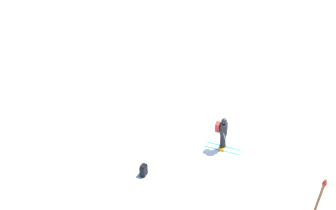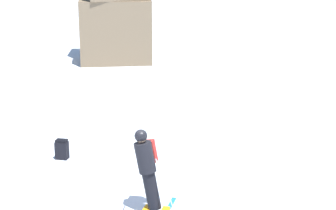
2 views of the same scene
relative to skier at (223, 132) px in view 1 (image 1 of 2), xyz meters
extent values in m
plane|color=white|center=(-0.10, -0.09, -0.97)|extent=(300.00, 300.00, 0.00)
cube|color=#1E7AC6|center=(-0.02, -0.03, -0.96)|extent=(0.66, 1.56, 0.01)
cube|color=#1E7AC6|center=(0.32, -0.15, -0.96)|extent=(0.66, 1.56, 0.01)
cube|color=orange|center=(-0.02, -0.03, -0.90)|extent=(0.23, 0.31, 0.12)
cube|color=orange|center=(0.32, -0.15, -0.90)|extent=(0.23, 0.31, 0.12)
cylinder|color=black|center=(0.07, -0.06, -0.46)|extent=(0.46, 0.38, 0.80)
cylinder|color=black|center=(-0.05, -0.01, 0.21)|extent=(0.53, 0.47, 0.65)
sphere|color=tan|center=(-0.12, 0.01, 0.61)|extent=(0.31, 0.29, 0.25)
sphere|color=black|center=(-0.12, 0.01, 0.64)|extent=(0.36, 0.34, 0.29)
cube|color=#AD231E|center=(0.04, 0.23, 0.24)|extent=(0.39, 0.29, 0.48)
cylinder|color=#B7B7BC|center=(-0.45, -0.18, -0.41)|extent=(0.40, 0.43, 1.12)
cylinder|color=#B7B7BC|center=(0.35, -0.48, -0.37)|extent=(0.44, 0.72, 1.20)
cube|color=black|center=(-1.85, 3.23, -0.75)|extent=(0.36, 0.31, 0.44)
cube|color=black|center=(-1.85, 3.23, -0.50)|extent=(0.32, 0.28, 0.06)
cylinder|color=brown|center=(-3.59, -2.52, -0.09)|extent=(0.08, 0.08, 1.76)
cylinder|color=red|center=(-3.59, -2.52, 0.64)|extent=(0.13, 0.13, 0.10)
camera|label=1|loc=(-9.75, 1.72, 6.28)|focal=28.00mm
camera|label=2|loc=(-0.88, -10.08, 4.08)|focal=60.00mm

